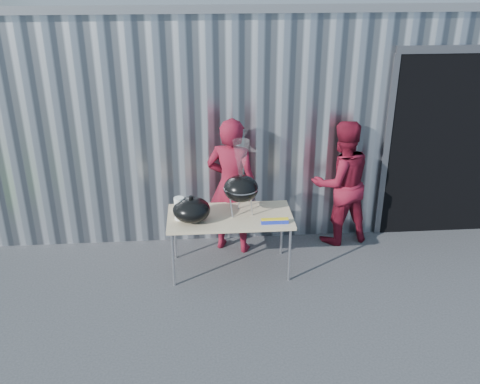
{
  "coord_description": "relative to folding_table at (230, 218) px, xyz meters",
  "views": [
    {
      "loc": [
        -0.41,
        -4.85,
        3.65
      ],
      "look_at": [
        0.05,
        0.91,
        1.05
      ],
      "focal_mm": 40.0,
      "sensor_mm": 36.0,
      "label": 1
    }
  ],
  "objects": [
    {
      "name": "grill_lid",
      "position": [
        -0.46,
        -0.1,
        0.18
      ],
      "size": [
        0.44,
        0.44,
        0.32
      ],
      "color": "black",
      "rests_on": "folding_table"
    },
    {
      "name": "person_bystander",
      "position": [
        1.52,
        0.64,
        0.14
      ],
      "size": [
        0.95,
        0.81,
        1.7
      ],
      "primitive_type": "imported",
      "rotation": [
        0.0,
        0.0,
        3.36
      ],
      "color": "maroon",
      "rests_on": "ground"
    },
    {
      "name": "building",
      "position": [
        0.99,
        3.69,
        0.83
      ],
      "size": [
        8.2,
        6.2,
        3.1
      ],
      "color": "silver",
      "rests_on": "ground"
    },
    {
      "name": "folding_table",
      "position": [
        0.0,
        0.0,
        0.0
      ],
      "size": [
        1.5,
        0.75,
        0.75
      ],
      "color": "tan",
      "rests_on": "ground"
    },
    {
      "name": "ground",
      "position": [
        0.08,
        -0.89,
        -0.71
      ],
      "size": [
        80.0,
        80.0,
        0.0
      ],
      "primitive_type": "plane",
      "color": "#333336"
    },
    {
      "name": "paper_towels",
      "position": [
        -0.6,
        -0.05,
        0.18
      ],
      "size": [
        0.12,
        0.12,
        0.28
      ],
      "primitive_type": "cylinder",
      "color": "white",
      "rests_on": "folding_table"
    },
    {
      "name": "kettle_grill",
      "position": [
        0.14,
        0.04,
        0.46
      ],
      "size": [
        0.42,
        0.42,
        0.93
      ],
      "color": "black",
      "rests_on": "folding_table"
    },
    {
      "name": "foil_box",
      "position": [
        0.51,
        -0.25,
        0.07
      ],
      "size": [
        0.32,
        0.05,
        0.06
      ],
      "color": "#1A2BAB",
      "rests_on": "folding_table"
    },
    {
      "name": "white_tub",
      "position": [
        -0.55,
        0.2,
        0.09
      ],
      "size": [
        0.2,
        0.15,
        0.1
      ],
      "primitive_type": "cube",
      "color": "white",
      "rests_on": "folding_table"
    },
    {
      "name": "person_cook",
      "position": [
        0.06,
        0.53,
        0.19
      ],
      "size": [
        0.77,
        0.64,
        1.81
      ],
      "primitive_type": "imported",
      "rotation": [
        0.0,
        0.0,
        2.79
      ],
      "color": "maroon",
      "rests_on": "ground"
    }
  ]
}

